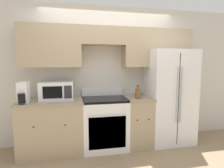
{
  "coord_description": "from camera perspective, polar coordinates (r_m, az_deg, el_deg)",
  "views": [
    {
      "loc": [
        -0.61,
        -2.72,
        1.5
      ],
      "look_at": [
        0.0,
        0.31,
        1.16
      ],
      "focal_mm": 28.0,
      "sensor_mm": 36.0,
      "label": 1
    }
  ],
  "objects": [
    {
      "name": "ground_plane",
      "position": [
        3.16,
        1.19,
        -22.0
      ],
      "size": [
        12.0,
        12.0,
        0.0
      ],
      "primitive_type": "plane",
      "color": "#937A5B"
    },
    {
      "name": "wall_back",
      "position": [
        3.37,
        -0.84,
        5.99
      ],
      "size": [
        8.0,
        0.39,
        2.6
      ],
      "color": "beige",
      "rests_on": "ground_plane"
    },
    {
      "name": "lower_cabinets_left",
      "position": [
        3.23,
        -18.85,
        -12.9
      ],
      "size": [
        1.05,
        0.64,
        0.91
      ],
      "color": "tan",
      "rests_on": "ground_plane"
    },
    {
      "name": "lower_cabinets_right",
      "position": [
        3.38,
        8.15,
        -11.74
      ],
      "size": [
        0.47,
        0.64,
        0.91
      ],
      "color": "tan",
      "rests_on": "ground_plane"
    },
    {
      "name": "oven_range",
      "position": [
        3.23,
        -2.41,
        -12.45
      ],
      "size": [
        0.78,
        0.65,
        1.07
      ],
      "color": "white",
      "rests_on": "ground_plane"
    },
    {
      "name": "refrigerator",
      "position": [
        3.59,
        17.74,
        -3.81
      ],
      "size": [
        0.85,
        0.78,
        1.77
      ],
      "color": "white",
      "rests_on": "ground_plane"
    },
    {
      "name": "microwave",
      "position": [
        3.13,
        -17.52,
        -2.1
      ],
      "size": [
        0.55,
        0.37,
        0.3
      ],
      "color": "white",
      "rests_on": "lower_cabinets_left"
    },
    {
      "name": "bottle",
      "position": [
        3.08,
        8.36,
        -3.04
      ],
      "size": [
        0.08,
        0.08,
        0.24
      ],
      "color": "brown",
      "rests_on": "lower_cabinets_right"
    },
    {
      "name": "paper_towel_holder",
      "position": [
        3.03,
        -26.95,
        -2.68
      ],
      "size": [
        0.15,
        0.28,
        0.33
      ],
      "color": "white",
      "rests_on": "lower_cabinets_left"
    }
  ]
}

